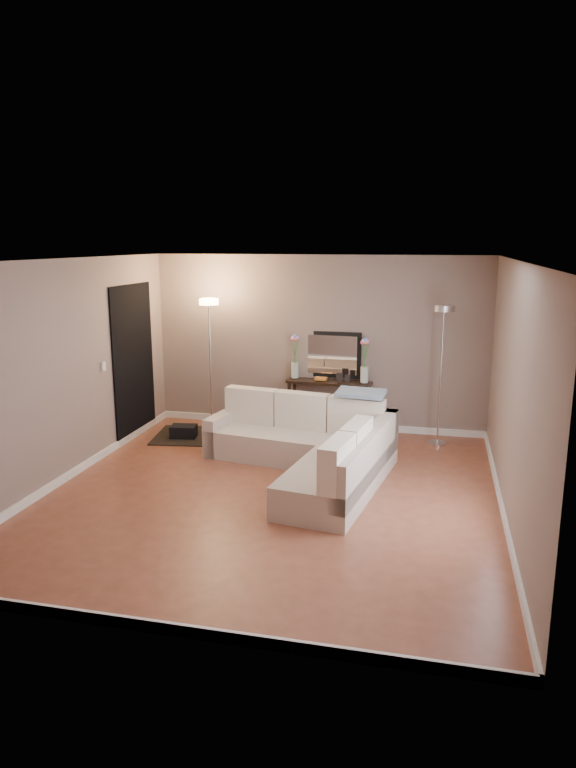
% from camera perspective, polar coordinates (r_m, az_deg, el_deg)
% --- Properties ---
extents(floor, '(5.00, 5.50, 0.01)m').
position_cam_1_polar(floor, '(7.35, -1.44, -9.78)').
color(floor, brown).
rests_on(floor, ground).
extents(ceiling, '(5.00, 5.50, 0.01)m').
position_cam_1_polar(ceiling, '(6.80, -1.57, 11.01)').
color(ceiling, white).
rests_on(ceiling, ground).
extents(wall_back, '(5.00, 0.02, 2.60)m').
position_cam_1_polar(wall_back, '(9.61, 2.67, 3.66)').
color(wall_back, gray).
rests_on(wall_back, ground).
extents(wall_front, '(5.00, 0.02, 2.60)m').
position_cam_1_polar(wall_front, '(4.44, -10.61, -7.28)').
color(wall_front, gray).
rests_on(wall_front, ground).
extents(wall_left, '(0.02, 5.50, 2.60)m').
position_cam_1_polar(wall_left, '(7.96, -19.26, 1.08)').
color(wall_left, gray).
rests_on(wall_left, ground).
extents(wall_right, '(0.02, 5.50, 2.60)m').
position_cam_1_polar(wall_right, '(6.79, 19.47, -0.85)').
color(wall_right, gray).
rests_on(wall_right, ground).
extents(baseboard_back, '(5.00, 0.03, 0.10)m').
position_cam_1_polar(baseboard_back, '(9.86, 2.57, -3.56)').
color(baseboard_back, white).
rests_on(baseboard_back, ground).
extents(baseboard_front, '(5.00, 0.03, 0.10)m').
position_cam_1_polar(baseboard_front, '(5.03, -9.88, -20.71)').
color(baseboard_front, white).
rests_on(baseboard_front, ground).
extents(baseboard_left, '(0.03, 5.50, 0.10)m').
position_cam_1_polar(baseboard_left, '(8.28, -18.49, -7.44)').
color(baseboard_left, white).
rests_on(baseboard_left, ground).
extents(baseboard_right, '(0.03, 5.50, 0.10)m').
position_cam_1_polar(baseboard_right, '(7.16, 18.52, -10.61)').
color(baseboard_right, white).
rests_on(baseboard_right, ground).
extents(doorway, '(0.02, 1.20, 2.20)m').
position_cam_1_polar(doorway, '(9.43, -13.55, 1.92)').
color(doorway, black).
rests_on(doorway, ground).
extents(switch_plate, '(0.02, 0.08, 0.12)m').
position_cam_1_polar(switch_plate, '(8.68, -16.08, 1.53)').
color(switch_plate, white).
rests_on(switch_plate, ground).
extents(sectional_sofa, '(2.50, 2.65, 0.85)m').
position_cam_1_polar(sectional_sofa, '(7.91, 2.24, -5.68)').
color(sectional_sofa, '#C4B09E').
rests_on(sectional_sofa, floor).
extents(throw_blanket, '(0.64, 0.41, 0.08)m').
position_cam_1_polar(throw_blanket, '(8.16, 6.49, -0.79)').
color(throw_blanket, gray).
rests_on(throw_blanket, sectional_sofa).
extents(console_table, '(1.27, 0.44, 0.77)m').
position_cam_1_polar(console_table, '(9.59, 3.19, -1.65)').
color(console_table, black).
rests_on(console_table, floor).
extents(leaning_mirror, '(0.88, 0.11, 0.69)m').
position_cam_1_polar(leaning_mirror, '(9.58, 3.92, 2.63)').
color(leaning_mirror, black).
rests_on(leaning_mirror, console_table).
extents(table_decor, '(0.53, 0.13, 0.12)m').
position_cam_1_polar(table_decor, '(9.46, 3.59, 0.51)').
color(table_decor, orange).
rests_on(table_decor, console_table).
extents(flower_vase_left, '(0.15, 0.12, 0.66)m').
position_cam_1_polar(flower_vase_left, '(9.58, 0.62, 2.19)').
color(flower_vase_left, silver).
rests_on(flower_vase_left, console_table).
extents(flower_vase_right, '(0.15, 0.12, 0.66)m').
position_cam_1_polar(flower_vase_right, '(9.33, 6.82, 1.82)').
color(flower_vase_right, silver).
rests_on(flower_vase_right, console_table).
extents(floor_lamp_lit, '(0.32, 0.32, 1.97)m').
position_cam_1_polar(floor_lamp_lit, '(9.51, -6.96, 4.06)').
color(floor_lamp_lit, silver).
rests_on(floor_lamp_lit, floor).
extents(floor_lamp_unlit, '(0.28, 0.28, 1.95)m').
position_cam_1_polar(floor_lamp_unlit, '(8.97, 13.55, 3.19)').
color(floor_lamp_unlit, silver).
rests_on(floor_lamp_unlit, floor).
extents(charcoal_rug, '(1.41, 1.14, 0.02)m').
position_cam_1_polar(charcoal_rug, '(9.48, -7.83, -4.59)').
color(charcoal_rug, black).
rests_on(charcoal_rug, floor).
extents(black_bag, '(0.40, 0.31, 0.24)m').
position_cam_1_polar(black_bag, '(9.42, -9.25, -4.36)').
color(black_bag, black).
rests_on(black_bag, charcoal_rug).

